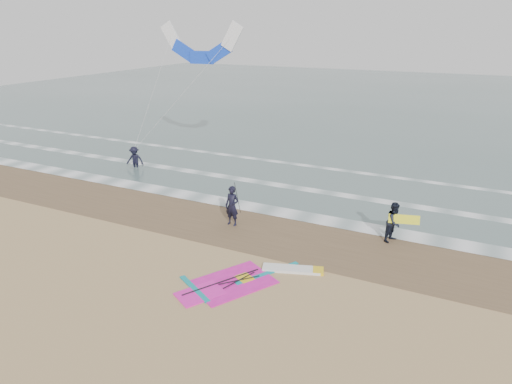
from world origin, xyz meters
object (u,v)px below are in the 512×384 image
at_px(person_walking, 394,222).
at_px(surf_kite, 201,47).
at_px(windsurf_rig, 250,279).
at_px(person_wading, 134,155).
at_px(person_standing, 232,206).

distance_m(person_walking, surf_kite, 16.52).
distance_m(windsurf_rig, person_wading, 16.29).
bearing_deg(surf_kite, windsurf_rig, -52.06).
xyz_separation_m(person_standing, person_wading, (-10.27, 5.30, -0.06)).
height_order(windsurf_rig, person_walking, person_walking).
height_order(windsurf_rig, person_wading, person_wading).
relative_size(windsurf_rig, person_standing, 2.52).
xyz_separation_m(windsurf_rig, person_walking, (4.20, 5.72, 0.87)).
xyz_separation_m(person_standing, surf_kite, (-6.45, 7.98, 6.71)).
xyz_separation_m(windsurf_rig, person_standing, (-2.99, 4.13, 0.93)).
relative_size(windsurf_rig, person_walking, 2.70).
bearing_deg(person_wading, windsurf_rig, -52.97).
relative_size(person_standing, person_walking, 1.07).
distance_m(person_wading, surf_kite, 8.23).
bearing_deg(person_standing, person_wading, 157.62).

